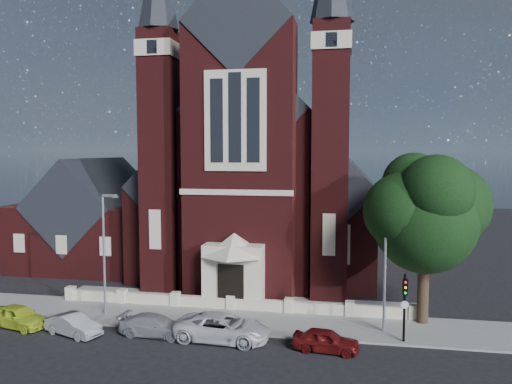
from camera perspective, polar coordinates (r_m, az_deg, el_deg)
ground at (r=43.17m, az=-0.23°, el=-9.92°), size 120.00×120.00×0.00m
pavement_strip at (r=33.35m, az=-3.68°, el=-14.37°), size 60.00×5.00×0.12m
forecourt_paving at (r=37.05m, az=-2.14°, el=-12.40°), size 26.00×3.00×0.14m
forecourt_wall at (r=35.19m, az=-2.87°, el=-13.34°), size 24.00×0.40×0.90m
church at (r=49.68m, az=1.46°, el=1.57°), size 20.01×34.90×29.20m
parish_hall at (r=50.51m, az=-17.74°, el=-3.36°), size 12.00×12.20×10.24m
street_tree at (r=32.37m, az=19.01°, el=-2.53°), size 6.40×6.60×10.70m
street_lamp_left at (r=34.46m, az=-16.86°, el=-6.02°), size 1.16×0.22×8.09m
street_lamp_right at (r=30.80m, az=14.71°, el=-7.24°), size 1.16×0.22×8.09m
traffic_signal at (r=29.85m, az=16.64°, el=-11.66°), size 0.28×0.42×4.00m
car_lime_van at (r=34.99m, az=-25.52°, el=-12.71°), size 4.35×2.59×1.39m
car_silver_a at (r=32.40m, az=-20.17°, el=-14.08°), size 3.96×2.49×1.23m
car_silver_b at (r=31.03m, az=-11.46°, el=-14.72°), size 4.39×2.03×1.24m
car_white_suv at (r=29.77m, az=-3.82°, el=-15.19°), size 5.68×2.89×1.54m
car_dark_red at (r=28.55m, az=8.02°, el=-16.44°), size 3.77×1.88×1.23m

